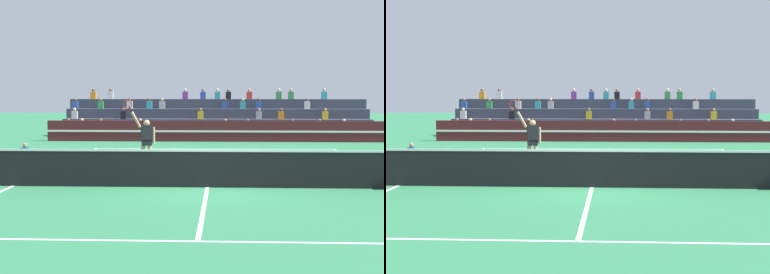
{
  "view_description": "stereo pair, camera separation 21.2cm",
  "coord_description": "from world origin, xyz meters",
  "views": [
    {
      "loc": [
        0.47,
        -17.71,
        2.69
      ],
      "look_at": [
        -0.65,
        4.29,
        1.1
      ],
      "focal_mm": 60.0,
      "sensor_mm": 36.0,
      "label": 1
    },
    {
      "loc": [
        0.69,
        -17.7,
        2.69
      ],
      "look_at": [
        -0.65,
        4.29,
        1.1
      ],
      "focal_mm": 60.0,
      "sensor_mm": 36.0,
      "label": 2
    }
  ],
  "objects": [
    {
      "name": "bleacher_stand",
      "position": [
        -0.01,
        19.36,
        0.84
      ],
      "size": [
        17.34,
        3.8,
        2.83
      ],
      "color": "#383D4C",
      "rests_on": "ground"
    },
    {
      "name": "tennis_ball",
      "position": [
        -3.87,
        5.88,
        0.03
      ],
      "size": [
        0.07,
        0.07,
        0.07
      ],
      "primitive_type": "sphere",
      "color": "#C6DB33",
      "rests_on": "ground"
    },
    {
      "name": "ground_plane",
      "position": [
        0.0,
        0.0,
        0.0
      ],
      "size": [
        120.0,
        120.0,
        0.0
      ],
      "primitive_type": "plane",
      "color": "#2D7A4C"
    },
    {
      "name": "tennis_net",
      "position": [
        0.0,
        0.0,
        0.54
      ],
      "size": [
        12.0,
        0.1,
        1.1
      ],
      "color": "#2D6B38",
      "rests_on": "ground"
    },
    {
      "name": "sponsor_banner_wall",
      "position": [
        0.0,
        16.2,
        0.55
      ],
      "size": [
        18.0,
        0.26,
        1.1
      ],
      "color": "#51191E",
      "rests_on": "ground"
    },
    {
      "name": "tennis_player",
      "position": [
        -2.19,
        3.82,
        0.99
      ],
      "size": [
        1.08,
        0.45,
        2.44
      ],
      "color": "tan",
      "rests_on": "ground"
    },
    {
      "name": "court_lines",
      "position": [
        0.0,
        0.0,
        0.0
      ],
      "size": [
        11.1,
        23.9,
        0.01
      ],
      "color": "white",
      "rests_on": "ground"
    },
    {
      "name": "ball_kid_courtside",
      "position": [
        -6.62,
        4.64,
        0.33
      ],
      "size": [
        0.3,
        0.36,
        0.84
      ],
      "color": "black",
      "rests_on": "ground"
    }
  ]
}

